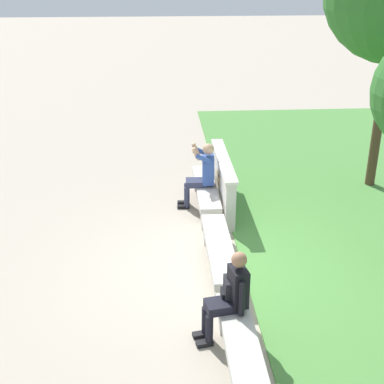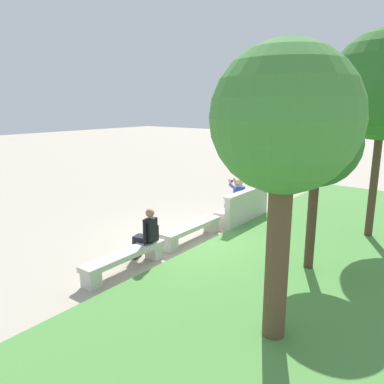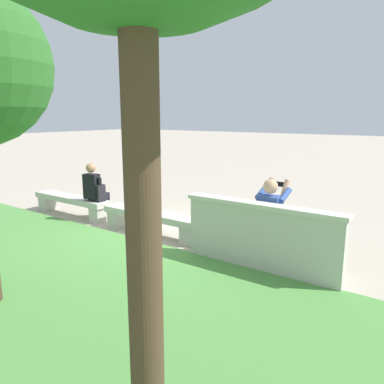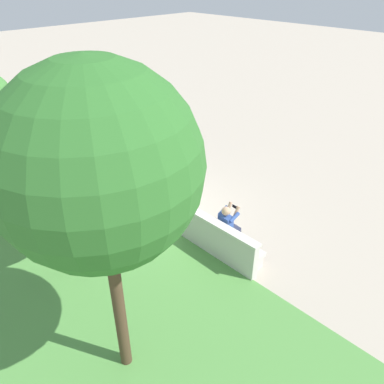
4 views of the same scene
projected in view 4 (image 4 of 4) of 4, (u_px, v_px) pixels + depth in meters
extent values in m
plane|color=#B2A593|center=(164.00, 212.00, 11.07)|extent=(80.00, 80.00, 0.00)
cube|color=#518E42|center=(17.00, 288.00, 8.44)|extent=(18.99, 8.00, 0.03)
cube|color=beige|center=(226.00, 237.00, 9.40)|extent=(2.19, 0.40, 0.12)
cube|color=beige|center=(254.00, 262.00, 8.96)|extent=(0.28, 0.34, 0.33)
cube|color=beige|center=(200.00, 229.00, 10.08)|extent=(0.28, 0.34, 0.33)
cube|color=beige|center=(163.00, 201.00, 10.87)|extent=(2.19, 0.40, 0.12)
cube|color=beige|center=(185.00, 220.00, 10.43)|extent=(0.28, 0.34, 0.33)
cube|color=beige|center=(144.00, 196.00, 11.54)|extent=(0.28, 0.34, 0.33)
cube|color=beige|center=(116.00, 173.00, 12.33)|extent=(2.19, 0.40, 0.12)
cube|color=beige|center=(133.00, 189.00, 11.89)|extent=(0.28, 0.34, 0.33)
cube|color=beige|center=(101.00, 170.00, 13.01)|extent=(0.28, 0.34, 0.33)
cube|color=beige|center=(217.00, 241.00, 9.15)|extent=(2.37, 0.18, 0.95)
cube|color=beige|center=(218.00, 224.00, 8.89)|extent=(2.43, 0.24, 0.06)
cube|color=brown|center=(220.00, 235.00, 9.15)|extent=(0.44, 0.02, 0.22)
cube|color=black|center=(240.00, 243.00, 9.78)|extent=(0.11, 0.25, 0.06)
cylinder|color=#2D334C|center=(239.00, 238.00, 9.63)|extent=(0.11, 0.11, 0.42)
cube|color=black|center=(234.00, 239.00, 9.91)|extent=(0.11, 0.25, 0.06)
cylinder|color=#2D334C|center=(233.00, 234.00, 9.76)|extent=(0.11, 0.11, 0.42)
cube|color=#2D334C|center=(231.00, 231.00, 9.45)|extent=(0.32, 0.44, 0.12)
cube|color=#33519E|center=(225.00, 225.00, 9.18)|extent=(0.35, 0.24, 0.56)
sphere|color=tan|center=(226.00, 211.00, 8.96)|extent=(0.22, 0.22, 0.22)
cylinder|color=#33519E|center=(235.00, 217.00, 8.96)|extent=(0.11, 0.31, 0.21)
cylinder|color=tan|center=(237.00, 211.00, 9.04)|extent=(0.11, 0.19, 0.27)
cylinder|color=#33519E|center=(223.00, 211.00, 9.20)|extent=(0.11, 0.31, 0.21)
cylinder|color=tan|center=(229.00, 207.00, 9.20)|extent=(0.09, 0.19, 0.27)
cube|color=black|center=(235.00, 207.00, 9.13)|extent=(0.15, 0.02, 0.08)
cube|color=black|center=(141.00, 186.00, 12.31)|extent=(0.14, 0.23, 0.06)
cylinder|color=black|center=(140.00, 181.00, 12.16)|extent=(0.10, 0.10, 0.42)
cube|color=black|center=(137.00, 185.00, 12.39)|extent=(0.14, 0.23, 0.06)
cylinder|color=black|center=(136.00, 180.00, 12.24)|extent=(0.10, 0.10, 0.42)
cube|color=black|center=(133.00, 176.00, 11.93)|extent=(0.35, 0.45, 0.12)
cube|color=black|center=(128.00, 171.00, 11.64)|extent=(0.35, 0.26, 0.52)
sphere|color=#9E7051|center=(127.00, 160.00, 11.44)|extent=(0.20, 0.20, 0.20)
cylinder|color=black|center=(133.00, 174.00, 11.59)|extent=(0.08, 0.08, 0.48)
cylinder|color=black|center=(124.00, 170.00, 11.78)|extent=(0.08, 0.08, 0.48)
cube|color=black|center=(132.00, 175.00, 11.69)|extent=(0.28, 0.20, 0.36)
cube|color=black|center=(135.00, 176.00, 11.79)|extent=(0.20, 0.06, 0.16)
torus|color=black|center=(131.00, 170.00, 11.58)|extent=(0.10, 0.02, 0.10)
cylinder|color=#4C3826|center=(63.00, 228.00, 8.51)|extent=(0.20, 0.20, 2.24)
sphere|color=#2D6B28|center=(49.00, 163.00, 7.65)|extent=(1.80, 1.80, 1.80)
cylinder|color=#4C3826|center=(118.00, 300.00, 6.06)|extent=(0.20, 0.20, 3.20)
sphere|color=#2D6B28|center=(98.00, 166.00, 4.80)|extent=(2.79, 2.79, 2.79)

